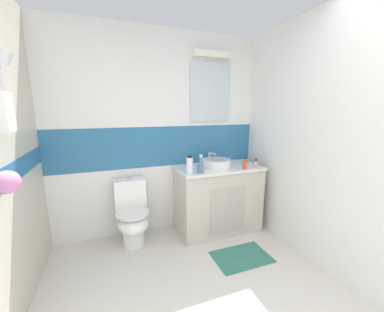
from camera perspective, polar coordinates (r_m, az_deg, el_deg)
ground_plane at (r=2.33m, az=0.61°, el=-31.10°), size 3.20×3.48×0.04m
wall_back_tiled at (r=2.93m, az=-7.94°, el=5.60°), size 3.20×0.20×2.50m
wall_right_plain at (r=2.56m, az=30.28°, el=3.01°), size 0.10×3.48×2.50m
vanity_cabinet at (r=3.05m, az=6.33°, el=-10.35°), size 1.06×0.58×0.85m
sink_basin at (r=2.88m, az=6.07°, el=-1.69°), size 0.36×0.40×0.16m
toilet at (r=2.83m, az=-14.69°, el=-14.02°), size 0.37×0.50×0.76m
toothbrush_cup at (r=2.61m, az=2.10°, el=-3.03°), size 0.08×0.08×0.22m
soap_dispenser at (r=2.85m, az=13.01°, el=-2.05°), size 0.06×0.06×0.15m
lotion_bottle_short at (r=2.95m, az=15.62°, el=-1.86°), size 0.05×0.05×0.10m
mouthwash_bottle at (r=2.55m, az=-0.60°, el=-2.31°), size 0.07×0.07×0.21m
bath_mat at (r=2.74m, az=12.22°, el=-23.33°), size 0.60×0.40×0.01m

